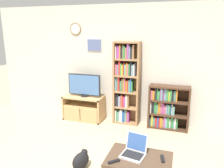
% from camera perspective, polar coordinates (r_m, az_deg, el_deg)
% --- Properties ---
extents(wall_back, '(6.59, 0.09, 2.60)m').
position_cam_1_polar(wall_back, '(4.90, 3.59, 5.06)').
color(wall_back, beige).
rests_on(wall_back, ground_plane).
extents(tv_stand, '(0.92, 0.45, 0.56)m').
position_cam_1_polar(tv_stand, '(5.20, -7.40, -6.13)').
color(tv_stand, tan).
rests_on(tv_stand, ground_plane).
extents(television, '(0.77, 0.18, 0.52)m').
position_cam_1_polar(television, '(5.02, -7.25, -0.33)').
color(television, black).
rests_on(television, tv_stand).
extents(bookshelf_tall, '(0.56, 0.28, 1.83)m').
position_cam_1_polar(bookshelf_tall, '(4.80, 3.61, 0.31)').
color(bookshelf_tall, '#9E754C').
rests_on(bookshelf_tall, ground_plane).
extents(bookshelf_short, '(0.83, 0.29, 0.94)m').
position_cam_1_polar(bookshelf_short, '(4.80, 13.91, -5.98)').
color(bookshelf_short, '#472D1E').
rests_on(bookshelf_short, ground_plane).
extents(coffee_table, '(0.85, 0.59, 0.42)m').
position_cam_1_polar(coffee_table, '(3.08, 7.06, -19.39)').
color(coffee_table, '#4C3828').
rests_on(coffee_table, ground_plane).
extents(laptop, '(0.35, 0.35, 0.28)m').
position_cam_1_polar(laptop, '(3.09, 5.88, -16.70)').
color(laptop, silver).
rests_on(laptop, coffee_table).
extents(remote_near_laptop, '(0.08, 0.17, 0.02)m').
position_cam_1_polar(remote_near_laptop, '(3.07, 13.04, -18.46)').
color(remote_near_laptop, black).
rests_on(remote_near_laptop, coffee_table).
extents(remote_far_from_laptop, '(0.14, 0.14, 0.02)m').
position_cam_1_polar(remote_far_from_laptop, '(2.95, 0.50, -19.57)').
color(remote_far_from_laptop, black).
rests_on(remote_far_from_laptop, coffee_table).
extents(cat, '(0.27, 0.58, 0.30)m').
position_cam_1_polar(cat, '(3.54, -8.05, -19.17)').
color(cat, black).
rests_on(cat, ground_plane).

